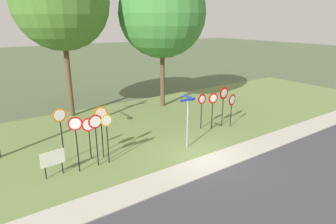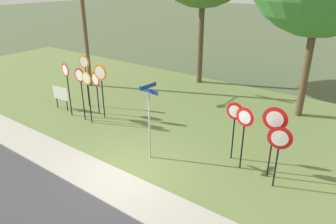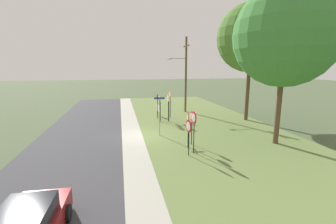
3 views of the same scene
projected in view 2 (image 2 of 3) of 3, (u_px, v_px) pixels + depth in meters
ground_plane at (125, 173)px, 11.47m from camera, size 160.00×160.00×0.00m
sidewalk_strip at (109, 183)px, 10.86m from camera, size 44.00×1.60×0.06m
grass_median at (206, 118)px, 15.91m from camera, size 44.00×12.00×0.04m
stop_sign_near_left at (96, 84)px, 15.77m from camera, size 0.72×0.16×2.24m
stop_sign_near_right at (88, 87)px, 14.65m from camera, size 0.61×0.09×2.58m
stop_sign_far_left at (85, 70)px, 16.58m from camera, size 0.69×0.12×2.85m
stop_sign_far_center at (101, 79)px, 15.14m from camera, size 0.80×0.11×2.77m
stop_sign_far_right at (67, 79)px, 15.40m from camera, size 0.65×0.15×2.76m
stop_sign_center_tall at (81, 83)px, 14.95m from camera, size 0.69×0.09×2.66m
yield_sign_near_left at (244, 124)px, 10.97m from camera, size 0.71×0.15×2.46m
yield_sign_near_right at (274, 126)px, 10.38m from camera, size 0.84×0.12×2.70m
yield_sign_far_left at (279, 143)px, 10.01m from camera, size 0.79×0.18×2.26m
yield_sign_far_right at (234, 118)px, 11.62m from camera, size 0.68×0.10×2.38m
street_name_post at (149, 116)px, 11.70m from camera, size 0.96×0.81×3.04m
utility_pole at (81, 11)px, 18.72m from camera, size 2.10×2.37×8.71m
notice_board at (61, 95)px, 16.64m from camera, size 1.10×0.12×1.25m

